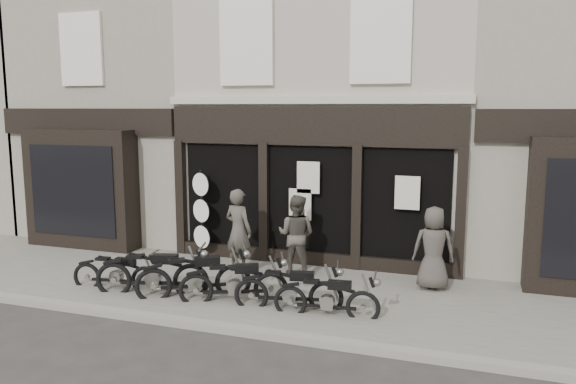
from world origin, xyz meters
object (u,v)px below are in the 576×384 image
(motorcycle_3, at_px, (235,286))
(man_left, at_px, (238,231))
(motorcycle_1, at_px, (154,277))
(motorcycle_4, at_px, (290,293))
(man_centre, at_px, (296,235))
(man_right, at_px, (434,248))
(motorcycle_5, at_px, (328,301))
(motorcycle_0, at_px, (117,276))
(advert_sign_post, at_px, (202,218))
(motorcycle_2, at_px, (195,280))

(motorcycle_3, distance_m, man_left, 2.09)
(motorcycle_1, bearing_deg, man_left, 46.38)
(motorcycle_4, distance_m, man_left, 2.72)
(motorcycle_4, bearing_deg, man_centre, 92.80)
(motorcycle_3, xyz_separation_m, man_right, (3.61, 1.99, 0.59))
(motorcycle_1, distance_m, motorcycle_5, 3.69)
(man_left, xyz_separation_m, man_centre, (1.31, 0.26, -0.06))
(motorcycle_0, bearing_deg, motorcycle_3, -6.25)
(man_right, bearing_deg, man_centre, -10.70)
(motorcycle_4, distance_m, advert_sign_post, 4.23)
(motorcycle_0, xyz_separation_m, man_right, (6.29, 2.06, 0.62))
(motorcycle_4, bearing_deg, advert_sign_post, 128.51)
(motorcycle_0, height_order, motorcycle_1, motorcycle_1)
(motorcycle_2, xyz_separation_m, man_right, (4.49, 1.98, 0.55))
(motorcycle_4, relative_size, man_centre, 1.14)
(man_right, height_order, advert_sign_post, advert_sign_post)
(motorcycle_5, bearing_deg, advert_sign_post, 139.00)
(motorcycle_2, xyz_separation_m, motorcycle_3, (0.87, -0.00, -0.03))
(man_right, bearing_deg, man_left, -6.59)
(motorcycle_5, xyz_separation_m, man_left, (-2.65, 2.00, 0.71))
(motorcycle_5, height_order, man_centre, man_centre)
(motorcycle_3, height_order, man_left, man_left)
(motorcycle_1, bearing_deg, man_right, 5.78)
(man_left, relative_size, advert_sign_post, 0.82)
(motorcycle_0, distance_m, man_right, 6.65)
(motorcycle_1, bearing_deg, motorcycle_0, 162.08)
(motorcycle_5, relative_size, man_right, 1.12)
(motorcycle_2, bearing_deg, man_centre, 26.75)
(motorcycle_4, distance_m, man_right, 3.23)
(man_centre, distance_m, advert_sign_post, 2.71)
(motorcycle_5, bearing_deg, motorcycle_4, 163.03)
(motorcycle_4, height_order, motorcycle_5, motorcycle_4)
(advert_sign_post, bearing_deg, motorcycle_1, -62.83)
(motorcycle_1, relative_size, motorcycle_4, 1.11)
(motorcycle_1, relative_size, man_right, 1.32)
(man_centre, bearing_deg, man_left, 14.13)
(man_left, bearing_deg, motorcycle_5, 158.78)
(motorcycle_2, xyz_separation_m, advert_sign_post, (-1.20, 2.63, 0.70))
(motorcycle_2, xyz_separation_m, man_centre, (1.45, 2.10, 0.59))
(man_left, xyz_separation_m, man_right, (4.34, 0.15, -0.09))
(motorcycle_2, xyz_separation_m, motorcycle_4, (2.02, -0.02, -0.04))
(man_centre, bearing_deg, man_right, -179.37)
(motorcycle_0, relative_size, man_right, 1.11)
(motorcycle_0, relative_size, man_centre, 1.07)
(motorcycle_5, distance_m, advert_sign_post, 4.94)
(motorcycle_2, distance_m, man_centre, 2.62)
(man_left, distance_m, man_centre, 1.33)
(motorcycle_4, xyz_separation_m, advert_sign_post, (-3.22, 2.64, 0.75))
(advert_sign_post, bearing_deg, motorcycle_2, -44.72)
(advert_sign_post, bearing_deg, man_right, 14.25)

